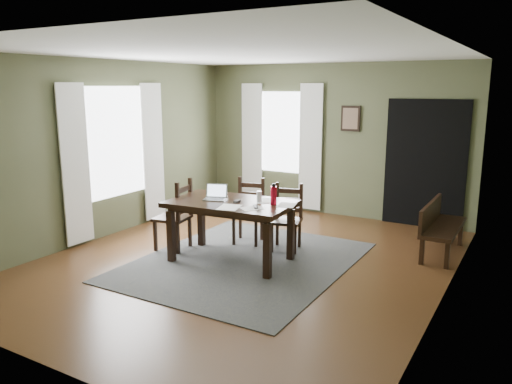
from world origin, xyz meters
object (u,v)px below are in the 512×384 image
Objects in this scene: chair_back_left at (249,212)px; laptop at (216,195)px; water_bottle at (274,195)px; dining_table at (231,209)px; chair_back_right at (287,218)px; chair_end at (176,216)px; bench at (439,223)px.

laptop is (-0.03, -0.82, 0.40)m from chair_back_left.
laptop is 0.83m from water_bottle.
chair_back_left is (-0.22, 0.83, -0.25)m from dining_table.
laptop reaches higher than dining_table.
chair_back_left is 1.02× the size of chair_back_right.
chair_back_right is (1.35, 0.82, -0.04)m from chair_end.
chair_back_right is 3.42× the size of water_bottle.
water_bottle is at bearing 131.72° from bench.
dining_table is at bearing -131.56° from chair_back_right.
bench is 4.75× the size of water_bottle.
water_bottle reaches higher than chair_end.
bench is at bearing 3.38° from chair_back_left.
chair_end is 1.06× the size of chair_back_left.
chair_back_left is 0.91m from laptop.
chair_back_left is at bearing 138.15° from water_bottle.
water_bottle reaches higher than bench.
chair_end reaches higher than dining_table.
water_bottle reaches higher than chair_back_right.
water_bottle is at bearing -57.05° from chair_back_left.
laptop is at bearing 173.10° from dining_table.
chair_back_left is 3.49× the size of water_bottle.
water_bottle is (0.82, 0.11, 0.07)m from laptop.
chair_end reaches higher than laptop.
chair_end is at bearing 175.93° from dining_table.
bench is at bearing 10.43° from chair_back_right.
bench is at bearing 107.39° from chair_end.
chair_back_right is 2.10m from bench.
bench is (3.27, 1.69, -0.06)m from chair_end.
bench is (1.91, 0.88, -0.02)m from chair_back_right.
chair_end is at bearing 161.00° from laptop.
dining_table is 0.95m from chair_back_right.
chair_end is at bearing 117.37° from bench.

